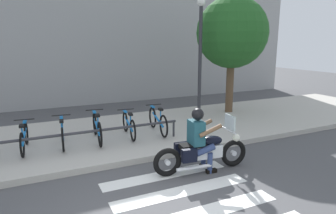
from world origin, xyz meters
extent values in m
cube|color=#B7B2A8|center=(0.00, 4.59, 0.07)|extent=(24.00, 4.40, 0.15)
cube|color=white|center=(0.93, 0.00, 0.00)|extent=(2.80, 0.40, 0.01)
cube|color=white|center=(0.93, 0.80, 0.00)|extent=(2.80, 0.40, 0.01)
cube|color=white|center=(0.93, 1.60, 0.00)|extent=(2.80, 0.40, 0.01)
torus|color=black|center=(2.55, 1.37, 0.31)|extent=(0.64, 0.18, 0.63)
cylinder|color=silver|center=(2.55, 1.37, 0.31)|extent=(0.12, 0.11, 0.11)
torus|color=black|center=(0.95, 1.53, 0.31)|extent=(0.64, 0.18, 0.63)
cylinder|color=silver|center=(0.95, 1.53, 0.31)|extent=(0.12, 0.11, 0.11)
cube|color=silver|center=(1.75, 1.45, 0.45)|extent=(0.91, 0.37, 0.28)
ellipsoid|color=black|center=(1.97, 1.42, 0.67)|extent=(0.55, 0.33, 0.22)
cube|color=black|center=(1.53, 1.47, 0.60)|extent=(0.59, 0.34, 0.10)
cube|color=black|center=(1.38, 1.71, 0.49)|extent=(0.33, 0.15, 0.28)
cube|color=black|center=(1.33, 1.27, 0.49)|extent=(0.33, 0.15, 0.28)
cylinder|color=silver|center=(2.39, 1.38, 0.88)|extent=(0.09, 0.62, 0.03)
sphere|color=white|center=(2.60, 1.36, 0.68)|extent=(0.18, 0.18, 0.18)
cube|color=silver|center=(2.42, 1.38, 1.06)|extent=(0.08, 0.40, 0.32)
cylinder|color=silver|center=(1.47, 1.29, 0.19)|extent=(0.80, 0.16, 0.08)
cube|color=#1E4C59|center=(1.60, 1.46, 0.90)|extent=(0.30, 0.42, 0.52)
sphere|color=black|center=(1.63, 1.46, 1.30)|extent=(0.26, 0.26, 0.26)
cylinder|color=brown|center=(1.85, 1.66, 0.98)|extent=(0.53, 0.14, 0.26)
cylinder|color=brown|center=(1.81, 1.22, 0.98)|extent=(0.53, 0.14, 0.26)
cylinder|color=navy|center=(1.77, 1.61, 0.54)|extent=(0.45, 0.18, 0.24)
cylinder|color=navy|center=(1.89, 1.59, 0.23)|extent=(0.11, 0.11, 0.46)
cube|color=black|center=(1.93, 1.59, 0.04)|extent=(0.25, 0.12, 0.08)
cylinder|color=navy|center=(1.73, 1.29, 0.54)|extent=(0.45, 0.18, 0.24)
cylinder|color=navy|center=(1.85, 1.28, 0.23)|extent=(0.11, 0.11, 0.46)
cube|color=black|center=(1.89, 1.27, 0.04)|extent=(0.25, 0.12, 0.08)
torus|color=black|center=(-1.71, 4.54, 0.46)|extent=(0.11, 0.60, 0.60)
torus|color=black|center=(-1.81, 3.59, 0.46)|extent=(0.11, 0.60, 0.60)
cylinder|color=blue|center=(-1.76, 4.06, 0.52)|extent=(0.14, 0.86, 0.24)
cylinder|color=blue|center=(-1.78, 3.83, 0.67)|extent=(0.04, 0.04, 0.37)
cube|color=black|center=(-1.78, 3.83, 0.85)|extent=(0.12, 0.21, 0.06)
cylinder|color=black|center=(-1.72, 4.45, 0.85)|extent=(0.48, 0.08, 0.03)
cube|color=blue|center=(-1.71, 4.54, 0.78)|extent=(0.11, 0.29, 0.04)
torus|color=black|center=(-0.81, 4.56, 0.46)|extent=(0.11, 0.62, 0.61)
torus|color=black|center=(-0.91, 3.57, 0.46)|extent=(0.11, 0.62, 0.61)
cylinder|color=blue|center=(-0.86, 4.06, 0.53)|extent=(0.15, 0.89, 0.24)
cylinder|color=blue|center=(-0.88, 3.82, 0.68)|extent=(0.04, 0.04, 0.38)
cube|color=black|center=(-0.88, 3.82, 0.87)|extent=(0.12, 0.21, 0.06)
cylinder|color=black|center=(-0.82, 4.46, 0.87)|extent=(0.48, 0.08, 0.03)
cube|color=blue|center=(-0.81, 4.56, 0.80)|extent=(0.11, 0.29, 0.04)
torus|color=black|center=(0.09, 4.61, 0.49)|extent=(0.12, 0.66, 0.66)
torus|color=black|center=(-0.01, 3.52, 0.49)|extent=(0.12, 0.66, 0.66)
cylinder|color=blue|center=(0.04, 4.06, 0.55)|extent=(0.15, 0.98, 0.26)
cylinder|color=blue|center=(0.01, 3.79, 0.72)|extent=(0.04, 0.04, 0.40)
cube|color=black|center=(0.01, 3.79, 0.92)|extent=(0.12, 0.21, 0.06)
cylinder|color=black|center=(0.08, 4.50, 0.92)|extent=(0.48, 0.08, 0.03)
cube|color=blue|center=(0.09, 4.61, 0.84)|extent=(0.11, 0.29, 0.04)
torus|color=black|center=(0.99, 4.55, 0.46)|extent=(0.11, 0.60, 0.60)
torus|color=black|center=(0.89, 3.58, 0.46)|extent=(0.11, 0.60, 0.60)
cylinder|color=blue|center=(0.94, 4.06, 0.52)|extent=(0.14, 0.87, 0.24)
cylinder|color=blue|center=(0.92, 3.82, 0.67)|extent=(0.04, 0.04, 0.37)
cube|color=black|center=(0.92, 3.82, 0.86)|extent=(0.12, 0.21, 0.06)
cylinder|color=black|center=(0.98, 4.45, 0.86)|extent=(0.48, 0.08, 0.03)
cube|color=blue|center=(0.99, 4.55, 0.79)|extent=(0.11, 0.29, 0.04)
torus|color=black|center=(1.89, 4.60, 0.48)|extent=(0.12, 0.65, 0.65)
torus|color=black|center=(1.79, 3.53, 0.48)|extent=(0.12, 0.65, 0.65)
cylinder|color=blue|center=(1.84, 4.06, 0.55)|extent=(0.15, 0.95, 0.26)
cylinder|color=blue|center=(1.81, 3.80, 0.71)|extent=(0.04, 0.04, 0.40)
cube|color=black|center=(1.81, 3.80, 0.91)|extent=(0.12, 0.21, 0.06)
cylinder|color=black|center=(1.88, 4.49, 0.91)|extent=(0.48, 0.08, 0.03)
cube|color=blue|center=(1.89, 4.60, 0.83)|extent=(0.11, 0.29, 0.04)
cylinder|color=#333338|center=(-0.41, 3.51, 0.60)|extent=(5.10, 0.07, 0.07)
cylinder|color=#333338|center=(2.09, 3.51, 0.38)|extent=(0.06, 0.06, 0.45)
cylinder|color=#2D2D33|center=(3.82, 4.99, 1.97)|extent=(0.12, 0.12, 3.95)
sphere|color=white|center=(3.82, 4.99, 4.07)|extent=(0.28, 0.28, 0.28)
cylinder|color=brown|center=(5.41, 5.39, 1.11)|extent=(0.28, 0.28, 2.22)
sphere|color=#235B23|center=(5.41, 5.39, 3.13)|extent=(2.62, 2.62, 2.62)
cube|color=#9E9E9E|center=(0.00, 10.29, 3.37)|extent=(24.00, 1.20, 6.73)
camera|label=1|loc=(-1.58, -3.83, 2.80)|focal=32.06mm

